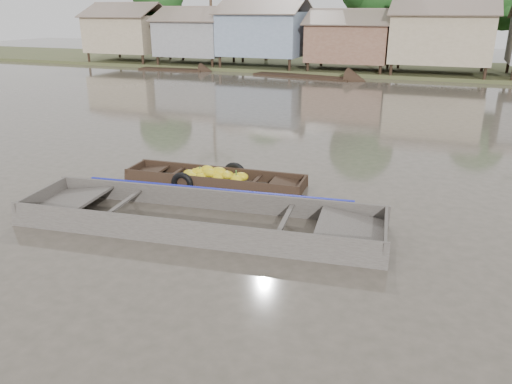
% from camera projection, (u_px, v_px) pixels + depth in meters
% --- Properties ---
extents(ground, '(120.00, 120.00, 0.00)m').
position_uv_depth(ground, '(249.00, 243.00, 10.25)').
color(ground, '#454035').
rests_on(ground, ground).
extents(riverbank, '(120.00, 12.47, 10.22)m').
position_uv_depth(riverbank, '(451.00, 30.00, 36.07)').
color(riverbank, '#384723').
rests_on(riverbank, ground).
extents(banana_boat, '(5.06, 1.53, 0.71)m').
position_uv_depth(banana_boat, '(213.00, 179.00, 13.73)').
color(banana_boat, black).
rests_on(banana_boat, ground).
extents(viewer_boat, '(8.32, 3.03, 0.65)m').
position_uv_depth(viewer_boat, '(202.00, 222.00, 11.07)').
color(viewer_boat, '#3C3633').
rests_on(viewer_boat, ground).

